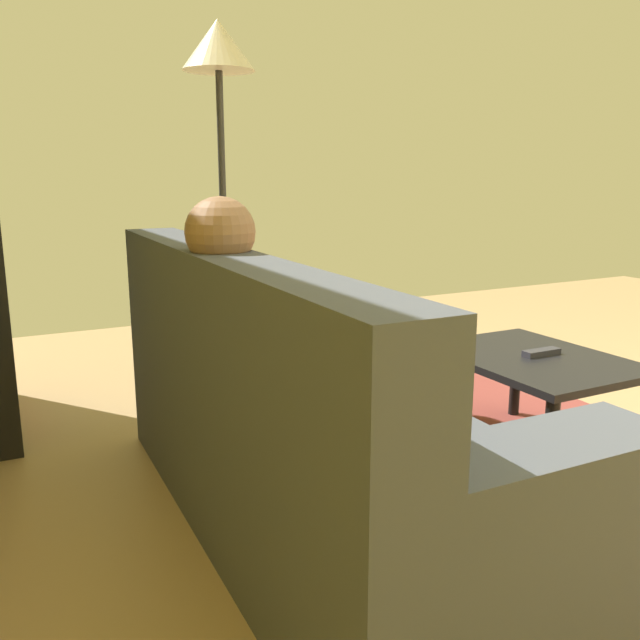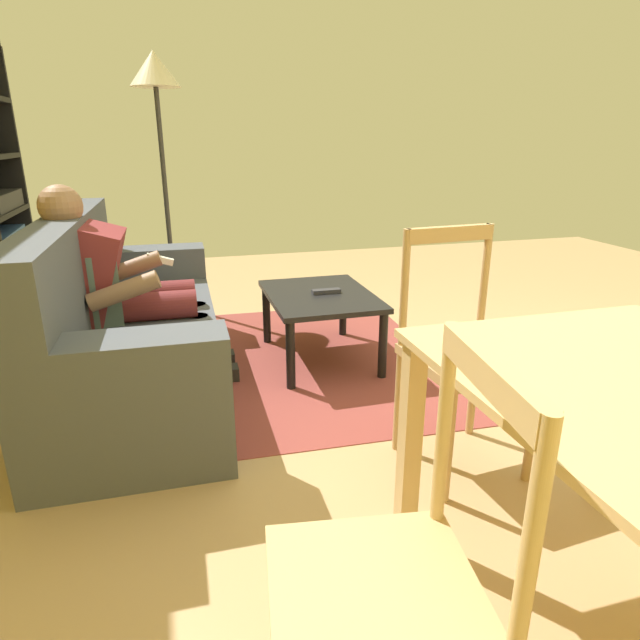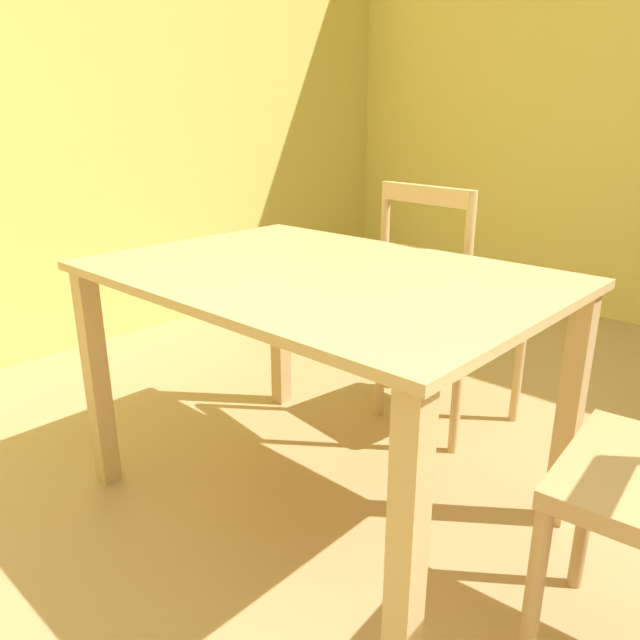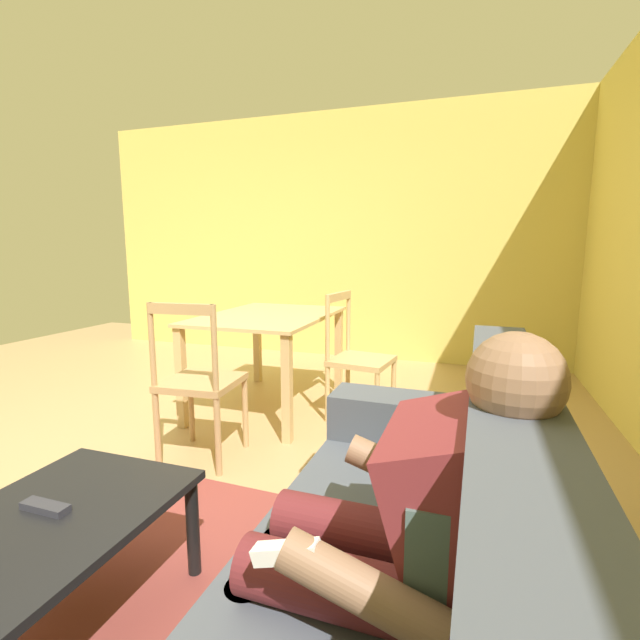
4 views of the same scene
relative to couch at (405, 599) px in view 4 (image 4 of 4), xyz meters
name	(u,v)px [view 4 (image 4 of 4)]	position (x,y,z in m)	size (l,w,h in m)	color
ground_plane	(147,473)	(-0.86, -1.56, -0.33)	(8.27, 8.27, 0.00)	tan
wall_side	(321,237)	(-3.99, -1.56, 1.05)	(0.12, 5.57, 2.77)	#D2BE5D
couch	(405,599)	(0.00, 0.00, 0.00)	(2.00, 0.84, 0.92)	#474C56
person_lounging	(397,534)	(0.06, -0.02, 0.22)	(0.60, 0.92, 1.08)	maroon
coffee_table	(55,530)	(0.10, -1.11, 0.03)	(0.80, 0.61, 0.42)	black
tv_remote	(45,507)	(0.10, -1.15, 0.10)	(0.05, 0.17, 0.02)	#2D2D38
dining_table	(269,328)	(-2.08, -1.37, 0.30)	(1.29, 0.90, 0.75)	tan
dining_chair_near_wall	(358,359)	(-2.09, -0.64, 0.12)	(0.47, 0.47, 0.94)	tan
dining_chair_facing_couch	(199,383)	(-1.11, -1.36, 0.14)	(0.45, 0.45, 0.97)	tan
area_rug	(65,627)	(0.10, -1.11, -0.33)	(2.00, 1.40, 0.01)	brown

